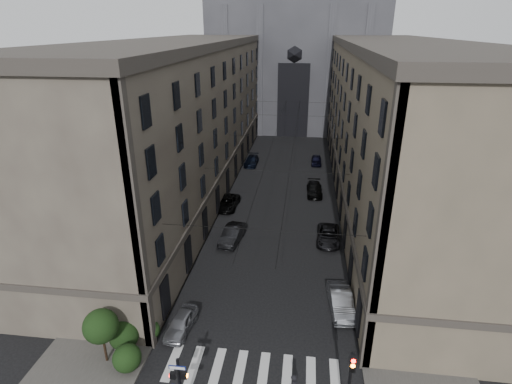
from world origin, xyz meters
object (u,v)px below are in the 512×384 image
at_px(gothic_tower, 297,39).
at_px(car_right_midnear, 328,236).
at_px(car_right_far, 316,160).
at_px(car_right_near, 341,301).
at_px(car_left_near, 181,323).
at_px(car_left_midnear, 232,235).
at_px(car_right_midfar, 314,189).
at_px(car_left_far, 251,161).
at_px(traffic_light_right, 350,380).
at_px(car_left_midfar, 228,203).
at_px(pedestrian_signal_left, 179,383).

relative_size(gothic_tower, car_right_midnear, 11.81).
bearing_deg(car_right_far, car_right_near, -87.38).
bearing_deg(car_left_near, car_right_near, 24.13).
distance_m(car_left_midnear, car_right_midfar, 15.93).
distance_m(car_right_midnear, car_right_far, 24.85).
distance_m(car_left_far, car_right_near, 35.74).
bearing_deg(traffic_light_right, gothic_tower, 94.38).
bearing_deg(car_right_far, car_left_near, -104.18).
xyz_separation_m(gothic_tower, car_left_far, (-5.59, -29.41, -17.12)).
xyz_separation_m(car_left_near, car_right_midnear, (11.03, 14.35, 0.03)).
relative_size(car_left_far, car_right_far, 1.19).
bearing_deg(car_left_midfar, pedestrian_signal_left, -81.86).
bearing_deg(traffic_light_right, car_left_midfar, 113.44).
height_order(pedestrian_signal_left, car_right_midfar, pedestrian_signal_left).
relative_size(car_left_far, car_right_near, 1.00).
bearing_deg(gothic_tower, car_right_midfar, -84.05).
xyz_separation_m(traffic_light_right, car_right_far, (-0.99, 45.26, -2.61)).
distance_m(car_left_midnear, car_right_midnear, 9.76).
distance_m(gothic_tower, car_left_midnear, 56.59).
distance_m(pedestrian_signal_left, car_right_near, 14.07).
xyz_separation_m(car_left_midnear, car_left_midfar, (-2.00, 7.99, -0.11)).
distance_m(car_left_near, car_right_midnear, 18.10).
xyz_separation_m(car_left_far, car_right_midfar, (9.79, -10.87, 0.02)).
height_order(car_left_near, car_left_midnear, car_left_midnear).
xyz_separation_m(car_left_midnear, car_right_midnear, (9.69, 1.20, -0.10)).
xyz_separation_m(car_right_near, car_right_midnear, (-0.52, 10.60, -0.09)).
relative_size(gothic_tower, car_left_midfar, 12.02).
relative_size(pedestrian_signal_left, car_right_midnear, 0.81).
xyz_separation_m(gothic_tower, car_left_near, (-5.55, -66.96, -17.15)).
bearing_deg(traffic_light_right, car_right_midnear, 90.32).
height_order(car_right_midnear, car_right_far, car_right_midnear).
relative_size(gothic_tower, car_left_far, 12.35).
distance_m(gothic_tower, car_right_midnear, 55.60).
bearing_deg(gothic_tower, car_left_far, -100.75).
distance_m(gothic_tower, car_left_far, 34.48).
bearing_deg(gothic_tower, pedestrian_signal_left, -92.74).
bearing_deg(car_left_midfar, car_right_midnear, -27.57).
relative_size(pedestrian_signal_left, car_right_near, 0.85).
xyz_separation_m(pedestrian_signal_left, car_left_midfar, (-2.69, 27.63, -1.65)).
distance_m(pedestrian_signal_left, car_left_midfar, 27.81).
height_order(traffic_light_right, car_left_far, traffic_light_right).
bearing_deg(traffic_light_right, pedestrian_signal_left, -177.36).
relative_size(gothic_tower, pedestrian_signal_left, 14.50).
height_order(pedestrian_signal_left, car_left_midnear, pedestrian_signal_left).
bearing_deg(car_left_far, car_left_near, -88.62).
relative_size(traffic_light_right, car_right_midnear, 1.06).
distance_m(car_left_midfar, car_left_far, 16.43).
height_order(car_right_midfar, car_right_far, car_right_midfar).
bearing_deg(car_right_near, car_right_midnear, 87.17).
relative_size(car_left_near, car_left_midfar, 0.79).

